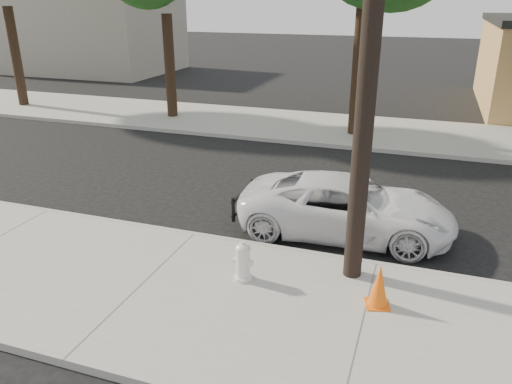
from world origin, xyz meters
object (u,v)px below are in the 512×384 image
utility_pole (372,23)px  fire_hydrant (243,262)px  traffic_cone (379,286)px  police_cruiser (347,207)px

utility_pole → fire_hydrant: (-1.90, -0.84, -4.20)m
utility_pole → traffic_cone: (0.57, -0.89, -4.18)m
utility_pole → police_cruiser: bearing=103.0°
utility_pole → fire_hydrant: size_ratio=12.37×
utility_pole → police_cruiser: utility_pole is taller
police_cruiser → traffic_cone: bearing=-163.4°
police_cruiser → traffic_cone: (1.04, -2.90, -0.14)m
police_cruiser → fire_hydrant: 3.20m
utility_pole → traffic_cone: utility_pole is taller
traffic_cone → fire_hydrant: bearing=179.0°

